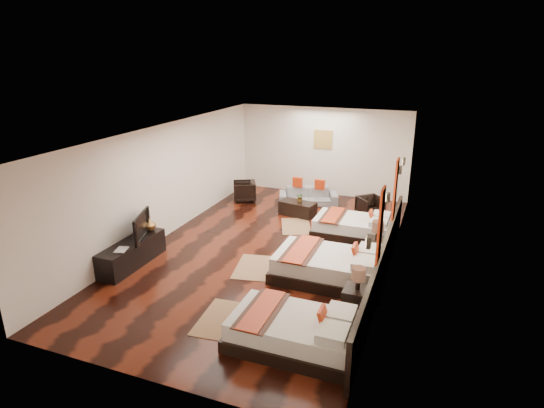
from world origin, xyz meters
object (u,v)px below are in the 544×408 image
at_px(bed_mid, 330,266).
at_px(figurine, 149,224).
at_px(armchair_right, 370,207).
at_px(book, 116,250).
at_px(armchair_left, 244,191).
at_px(bed_near, 295,331).
at_px(bed_far, 354,227).
at_px(tv_console, 132,253).
at_px(sofa, 308,196).
at_px(nightstand_b, 376,248).
at_px(tv, 137,226).
at_px(nightstand_a, 357,299).
at_px(coffee_table, 298,209).
at_px(table_plant, 300,197).

height_order(bed_mid, figurine, figurine).
bearing_deg(armchair_right, book, -172.24).
distance_m(armchair_left, armchair_right, 3.91).
distance_m(bed_near, book, 4.31).
relative_size(bed_near, figurine, 6.50).
height_order(bed_far, tv_console, bed_far).
xyz_separation_m(book, sofa, (2.41, 5.81, -0.31)).
distance_m(bed_near, bed_far, 4.77).
bearing_deg(armchair_right, bed_far, -139.28).
relative_size(bed_mid, nightstand_b, 2.33).
bearing_deg(armchair_right, figurine, -179.14).
xyz_separation_m(tv, sofa, (2.36, 5.12, -0.59)).
bearing_deg(figurine, book, -90.00).
bearing_deg(figurine, nightstand_a, -10.24).
xyz_separation_m(bed_far, book, (-4.19, -3.82, 0.31)).
bearing_deg(coffee_table, bed_mid, -62.17).
bearing_deg(book, nightstand_a, 3.08).
distance_m(bed_near, figurine, 4.72).
distance_m(bed_mid, nightstand_b, 1.37).
xyz_separation_m(nightstand_b, table_plant, (-2.47, 2.26, 0.20)).
height_order(nightstand_a, armchair_right, nightstand_a).
height_order(bed_mid, tv_console, bed_mid).
bearing_deg(book, figurine, 90.00).
bearing_deg(tv_console, coffee_table, 60.58).
bearing_deg(tv_console, nightstand_a, -2.51).
relative_size(nightstand_a, sofa, 0.53).
xyz_separation_m(bed_near, bed_mid, (0.00, 2.33, 0.03)).
xyz_separation_m(bed_far, figurine, (-4.19, -2.66, 0.45)).
xyz_separation_m(tv_console, coffee_table, (2.41, 4.28, -0.08)).
height_order(nightstand_b, figurine, nightstand_b).
height_order(nightstand_a, figurine, nightstand_a).
relative_size(bed_mid, coffee_table, 2.24).
relative_size(sofa, table_plant, 6.47).
bearing_deg(book, bed_near, -12.76).
height_order(coffee_table, table_plant, table_plant).
bearing_deg(bed_near, bed_far, 90.01).
bearing_deg(book, bed_mid, 18.15).
xyz_separation_m(bed_near, figurine, (-4.20, 2.11, 0.44)).
relative_size(bed_near, table_plant, 7.45).
relative_size(bed_near, bed_far, 1.05).
bearing_deg(armchair_right, tv, -175.76).
relative_size(bed_far, tv_console, 1.07).
relative_size(tv_console, table_plant, 6.64).
xyz_separation_m(nightstand_a, armchair_left, (-4.49, 5.14, -0.01)).
xyz_separation_m(nightstand_a, armchair_right, (-0.59, 5.12, -0.03)).
height_order(book, sofa, book).
bearing_deg(armchair_right, coffee_table, 154.66).
bearing_deg(bed_near, coffee_table, 107.34).
bearing_deg(coffee_table, table_plant, 25.99).
distance_m(coffee_table, table_plant, 0.34).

